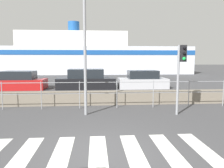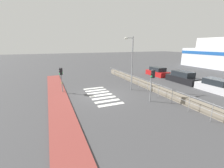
{
  "view_description": "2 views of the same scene",
  "coord_description": "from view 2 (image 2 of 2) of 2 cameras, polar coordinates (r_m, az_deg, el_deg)",
  "views": [
    {
      "loc": [
        -0.14,
        -5.18,
        2.33
      ],
      "look_at": [
        0.41,
        2.0,
        1.5
      ],
      "focal_mm": 35.0,
      "sensor_mm": 36.0,
      "label": 1
    },
    {
      "loc": [
        13.68,
        -4.62,
        4.99
      ],
      "look_at": [
        0.44,
        1.0,
        1.2
      ],
      "focal_mm": 24.0,
      "sensor_mm": 36.0,
      "label": 2
    }
  ],
  "objects": [
    {
      "name": "streetlamp",
      "position": [
        16.5,
        7.16,
        9.89
      ],
      "size": [
        0.32,
        1.1,
        5.82
      ],
      "color": "gray",
      "rests_on": "ground_plane"
    },
    {
      "name": "parked_car_black",
      "position": [
        22.48,
        25.25,
        2.21
      ],
      "size": [
        4.52,
        1.74,
        1.53
      ],
      "color": "black",
      "rests_on": "ground_plane"
    },
    {
      "name": "parked_car_red",
      "position": [
        26.11,
        16.91,
        4.44
      ],
      "size": [
        4.0,
        1.86,
        1.4
      ],
      "color": "#B21919",
      "rests_on": "ground_plane"
    },
    {
      "name": "harbor_fence",
      "position": [
        17.24,
        11.75,
        0.52
      ],
      "size": [
        19.4,
        0.04,
        1.3
      ],
      "color": "gray",
      "rests_on": "ground_plane"
    },
    {
      "name": "parked_car_silver",
      "position": [
        19.88,
        34.77,
        -0.69
      ],
      "size": [
        3.87,
        1.77,
        1.41
      ],
      "color": "#BCBCC1",
      "rests_on": "ground_plane"
    },
    {
      "name": "crosswalk",
      "position": [
        15.36,
        -4.21,
        -4.23
      ],
      "size": [
        5.85,
        2.4,
        0.01
      ],
      "color": "silver",
      "rests_on": "ground_plane"
    },
    {
      "name": "traffic_light_near",
      "position": [
        16.38,
        -18.82,
        3.75
      ],
      "size": [
        0.58,
        0.41,
        2.67
      ],
      "color": "gray",
      "rests_on": "ground_plane"
    },
    {
      "name": "ground_plane",
      "position": [
        15.28,
        -4.11,
        -4.34
      ],
      "size": [
        160.0,
        160.0,
        0.0
      ],
      "primitive_type": "plane",
      "color": "#424244"
    },
    {
      "name": "traffic_light_far",
      "position": [
        13.46,
        15.03,
        1.94
      ],
      "size": [
        0.34,
        0.32,
        2.89
      ],
      "color": "gray",
      "rests_on": "ground_plane"
    },
    {
      "name": "seawall",
      "position": [
        17.86,
        13.98,
        -0.79
      ],
      "size": [
        21.51,
        0.55,
        0.68
      ],
      "color": "slate",
      "rests_on": "ground_plane"
    },
    {
      "name": "sidewalk_brick",
      "position": [
        14.56,
        -19.64,
        -5.94
      ],
      "size": [
        24.0,
        1.8,
        0.12
      ],
      "color": "brown",
      "rests_on": "ground_plane"
    }
  ]
}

